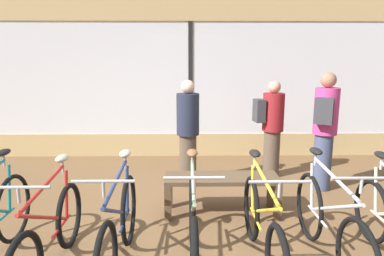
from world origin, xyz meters
name	(u,v)px	position (x,y,z in m)	size (l,w,h in m)	color
ground_plane	(194,242)	(0.00, 0.00, 0.00)	(24.00, 24.00, 0.00)	brown
shop_back_wall	(190,73)	(0.00, 3.34, 1.64)	(12.00, 0.08, 3.20)	tan
bicycle_left	(50,236)	(-1.28, -0.52, 0.37)	(0.46, 1.68, 1.01)	black
bicycle_center_left	(119,230)	(-0.68, -0.47, 0.40)	(0.46, 1.75, 1.04)	black
bicycle_center	(193,228)	(-0.02, -0.42, 0.39)	(0.46, 1.69, 1.04)	black
bicycle_center_right	(262,228)	(0.61, -0.43, 0.38)	(0.46, 1.75, 1.02)	black
bicycle_right	(329,225)	(1.23, -0.42, 0.40)	(0.46, 1.77, 1.04)	black
display_bench	(222,183)	(0.36, 0.71, 0.39)	(1.40, 0.44, 0.48)	brown
customer_near_rack	(188,131)	(-0.06, 1.75, 0.84)	(0.46, 0.46, 1.60)	brown
customer_by_window	(271,126)	(1.29, 2.09, 0.84)	(0.51, 0.38, 1.57)	brown
customer_mid_floor	(325,128)	(1.91, 1.48, 0.93)	(0.49, 0.56, 1.72)	#424C6B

